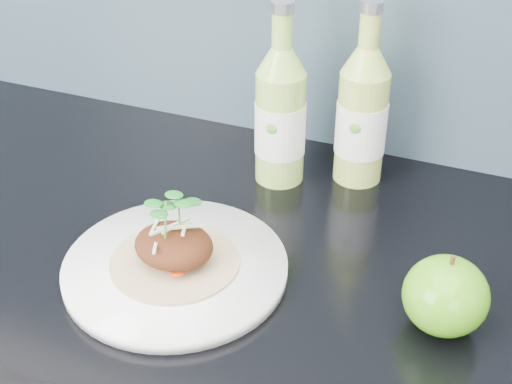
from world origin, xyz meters
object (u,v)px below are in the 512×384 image
dinner_plate (176,268)px  cider_bottle_right (362,116)px  cider_bottle_left (280,116)px  green_apple (446,296)px

dinner_plate → cider_bottle_right: bearing=64.1°
dinner_plate → cider_bottle_left: size_ratio=1.34×
green_apple → cider_bottle_left: (-0.27, 0.22, 0.06)m
cider_bottle_left → cider_bottle_right: same height
cider_bottle_right → dinner_plate: bearing=-130.7°
green_apple → dinner_plate: bearing=-174.8°
green_apple → cider_bottle_left: bearing=140.6°
green_apple → cider_bottle_left: 0.36m
cider_bottle_left → cider_bottle_right: 0.11m
dinner_plate → green_apple: 0.31m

